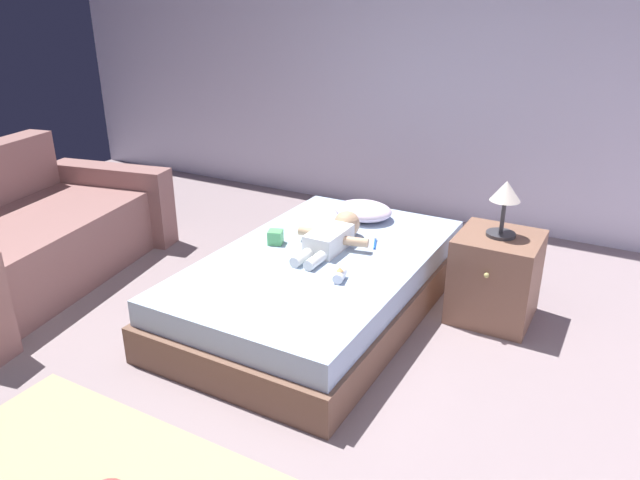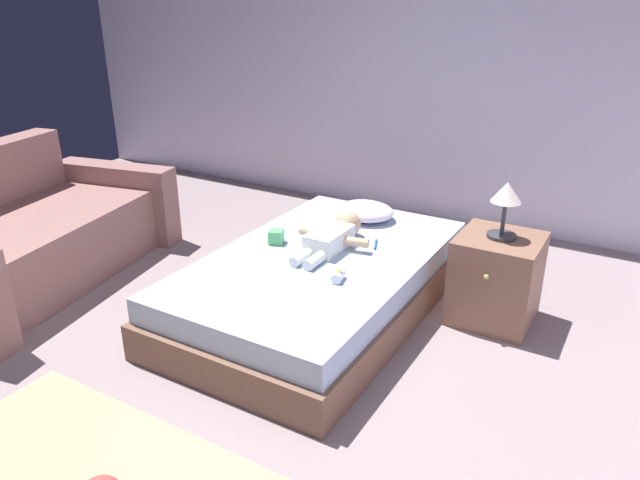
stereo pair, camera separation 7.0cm
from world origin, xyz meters
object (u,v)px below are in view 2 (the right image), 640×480
at_px(bed, 320,283).
at_px(couch, 26,238).
at_px(baby, 334,236).
at_px(toothbrush, 376,244).
at_px(baby_bottle, 338,275).
at_px(lamp, 506,199).
at_px(pillow, 365,211).
at_px(nightstand, 496,279).
at_px(toy_block, 276,237).

xyz_separation_m(bed, couch, (-1.93, -0.62, 0.12)).
bearing_deg(baby, toothbrush, 34.56).
bearing_deg(baby_bottle, baby, 122.18).
bearing_deg(couch, baby_bottle, 9.87).
bearing_deg(lamp, baby_bottle, -136.40).
xyz_separation_m(pillow, nightstand, (0.99, -0.27, -0.16)).
relative_size(pillow, couch, 0.20).
relative_size(bed, pillow, 5.03).
relative_size(bed, lamp, 6.22).
relative_size(bed, nightstand, 3.87).
bearing_deg(pillow, baby, -85.12).
distance_m(pillow, baby, 0.53).
bearing_deg(nightstand, lamp, 90.00).
relative_size(toothbrush, nightstand, 0.29).
bearing_deg(bed, lamp, 23.87).
bearing_deg(nightstand, toothbrush, -171.80).
height_order(bed, couch, couch).
height_order(lamp, toy_block, lamp).
distance_m(baby, baby_bottle, 0.48).
bearing_deg(toy_block, toothbrush, 27.89).
bearing_deg(baby, baby_bottle, -57.82).
relative_size(lamp, toy_block, 2.93).
height_order(pillow, toy_block, pillow).
relative_size(pillow, baby, 0.61).
bearing_deg(lamp, nightstand, -90.00).
xyz_separation_m(pillow, couch, (-1.88, -1.31, -0.13)).
xyz_separation_m(lamp, toy_block, (-1.28, -0.40, -0.35)).
relative_size(bed, baby, 3.09).
relative_size(baby, couch, 0.33).
bearing_deg(baby, couch, -157.82).
bearing_deg(bed, nightstand, 23.87).
bearing_deg(nightstand, baby_bottle, -136.40).
height_order(pillow, nightstand, nightstand).
bearing_deg(lamp, toy_block, -162.81).
bearing_deg(lamp, baby, -164.97).
relative_size(toothbrush, lamp, 0.46).
bearing_deg(nightstand, pillow, 164.79).
xyz_separation_m(bed, toothbrush, (0.22, 0.32, 0.19)).
distance_m(bed, toothbrush, 0.43).
height_order(baby, toothbrush, baby).
xyz_separation_m(baby, baby_bottle, (0.26, -0.41, -0.03)).
bearing_deg(couch, bed, 17.84).
bearing_deg(baby, nightstand, 15.02).
bearing_deg(baby_bottle, toothbrush, 94.00).
xyz_separation_m(pillow, baby_bottle, (0.30, -0.93, -0.03)).
relative_size(pillow, lamp, 1.24).
height_order(couch, lamp, couch).
distance_m(lamp, toy_block, 1.39).
height_order(pillow, toothbrush, pillow).
distance_m(nightstand, toy_block, 1.35).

